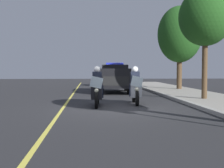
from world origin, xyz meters
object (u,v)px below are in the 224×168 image
tree_mid_block (205,17)px  police_motorcycle_lead_left (97,90)px  police_suv (115,77)px  cyclist_background (129,78)px  police_motorcycle_lead_right (135,89)px  tree_far_back (180,35)px

tree_mid_block → police_motorcycle_lead_left: bearing=-70.5°
police_suv → cyclist_background: (-5.92, 1.77, -0.22)m
police_motorcycle_lead_left → police_motorcycle_lead_right: bearing=110.5°
police_motorcycle_lead_left → police_motorcycle_lead_right: size_ratio=1.00×
cyclist_background → tree_mid_block: tree_mid_block is taller
police_motorcycle_lead_right → police_suv: (-7.03, -0.36, 0.37)m
police_motorcycle_lead_right → police_suv: police_suv is taller
police_motorcycle_lead_left → cyclist_background: police_motorcycle_lead_left is taller
police_motorcycle_lead_right → police_suv: bearing=-177.1°
police_motorcycle_lead_left → police_suv: (-7.69, 1.41, 0.37)m
police_suv → tree_far_back: tree_far_back is taller
police_motorcycle_lead_left → police_motorcycle_lead_right: same height
police_motorcycle_lead_left → police_suv: 7.82m
tree_far_back → police_motorcycle_lead_left: bearing=-34.1°
police_motorcycle_lead_right → police_suv: 7.05m
police_motorcycle_lead_left → tree_mid_block: tree_mid_block is taller
police_motorcycle_lead_left → cyclist_background: 13.97m
cyclist_background → tree_far_back: bearing=40.7°
police_suv → police_motorcycle_lead_right: bearing=2.9°
tree_mid_block → tree_far_back: tree_far_back is taller
police_suv → tree_mid_block: tree_mid_block is taller
cyclist_background → tree_far_back: (3.94, 3.38, 3.41)m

